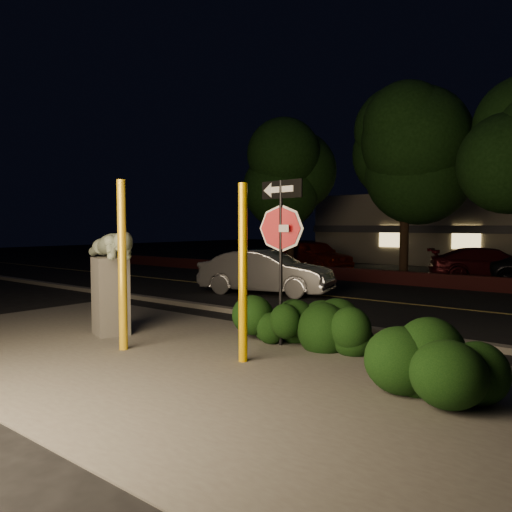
{
  "coord_description": "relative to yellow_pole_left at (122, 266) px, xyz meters",
  "views": [
    {
      "loc": [
        5.52,
        -6.45,
        2.21
      ],
      "look_at": [
        -0.66,
        1.25,
        1.6
      ],
      "focal_mm": 35.0,
      "sensor_mm": 36.0,
      "label": 1
    }
  ],
  "objects": [
    {
      "name": "signpost",
      "position": [
        1.98,
        1.99,
        0.65
      ],
      "size": [
        1.01,
        0.22,
        3.02
      ],
      "rotation": [
        0.0,
        0.0,
        -0.18
      ],
      "color": "black",
      "rests_on": "ground"
    },
    {
      "name": "tree_far_b",
      "position": [
        -0.75,
        14.34,
        4.55
      ],
      "size": [
        5.2,
        5.2,
        8.41
      ],
      "color": "black",
      "rests_on": "ground"
    },
    {
      "name": "hedge_right",
      "position": [
        2.89,
        2.28,
        -0.88
      ],
      "size": [
        2.1,
        1.52,
        1.24
      ],
      "primitive_type": "ellipsoid",
      "rotation": [
        0.0,
        0.0,
        0.3
      ],
      "color": "black",
      "rests_on": "ground"
    },
    {
      "name": "hedge_center",
      "position": [
        1.62,
        2.19,
        -1.01
      ],
      "size": [
        1.96,
        1.07,
        0.98
      ],
      "primitive_type": "ellipsoid",
      "rotation": [
        0.0,
        0.0,
        -0.1
      ],
      "color": "black",
      "rests_on": "ground"
    },
    {
      "name": "yellow_pole_right",
      "position": [
        2.15,
        0.73,
        -0.06
      ],
      "size": [
        0.14,
        0.14,
        2.88
      ],
      "primitive_type": "cylinder",
      "color": "#FEBB00",
      "rests_on": "ground"
    },
    {
      "name": "patio",
      "position": [
        1.75,
        0.14,
        -1.49
      ],
      "size": [
        14.0,
        6.0,
        0.02
      ],
      "primitive_type": "cube",
      "color": "#4C4944",
      "rests_on": "ground"
    },
    {
      "name": "sculpture",
      "position": [
        -1.18,
        0.59,
        -0.2
      ],
      "size": [
        1.95,
        1.08,
        2.11
      ],
      "rotation": [
        0.0,
        0.0,
        -0.33
      ],
      "color": "#4C4944",
      "rests_on": "ground"
    },
    {
      "name": "silver_sedan",
      "position": [
        -2.44,
        7.29,
        -0.79
      ],
      "size": [
        4.53,
        2.54,
        1.41
      ],
      "primitive_type": "imported",
      "rotation": [
        0.0,
        0.0,
        1.83
      ],
      "color": "#B0B0B5",
      "rests_on": "ground"
    },
    {
      "name": "hedge_far_right",
      "position": [
        5.21,
        0.87,
        -0.95
      ],
      "size": [
        1.65,
        1.11,
        1.09
      ],
      "primitive_type": "ellipsoid",
      "rotation": [
        0.0,
        0.0,
        -0.08
      ],
      "color": "black",
      "rests_on": "ground"
    },
    {
      "name": "tree_far_a",
      "position": [
        -6.25,
        14.14,
        3.84
      ],
      "size": [
        4.6,
        4.6,
        7.43
      ],
      "color": "black",
      "rests_on": "ground"
    },
    {
      "name": "lane_marking",
      "position": [
        1.75,
        8.14,
        -1.48
      ],
      "size": [
        80.0,
        0.12,
        0.0
      ],
      "primitive_type": "cube",
      "color": "tan",
      "rests_on": "road"
    },
    {
      "name": "parked_car_red",
      "position": [
        -5.83,
        15.59,
        -0.75
      ],
      "size": [
        4.74,
        3.17,
        1.5
      ],
      "primitive_type": "imported",
      "rotation": [
        0.0,
        0.0,
        1.22
      ],
      "color": "maroon",
      "rests_on": "ground"
    },
    {
      "name": "parked_car_darkred",
      "position": [
        2.26,
        15.55,
        -0.83
      ],
      "size": [
        4.95,
        3.69,
        1.33
      ],
      "primitive_type": "imported",
      "rotation": [
        0.0,
        0.0,
        2.02
      ],
      "color": "#3C0B10",
      "rests_on": "ground"
    },
    {
      "name": "yellow_pole_left",
      "position": [
        0.0,
        0.0,
        0.0
      ],
      "size": [
        0.15,
        0.15,
        3.0
      ],
      "primitive_type": "cylinder",
      "color": "yellow",
      "rests_on": "ground"
    },
    {
      "name": "parking_lot",
      "position": [
        1.75,
        18.14,
        -1.49
      ],
      "size": [
        40.0,
        12.0,
        0.01
      ],
      "primitive_type": "cube",
      "color": "black",
      "rests_on": "ground"
    },
    {
      "name": "brick_wall",
      "position": [
        1.75,
        12.44,
        -1.25
      ],
      "size": [
        40.0,
        0.35,
        0.5
      ],
      "primitive_type": "cube",
      "color": "#4D1819",
      "rests_on": "ground"
    },
    {
      "name": "curb",
      "position": [
        1.75,
        4.04,
        -1.44
      ],
      "size": [
        80.0,
        0.25,
        0.12
      ],
      "primitive_type": "cube",
      "color": "#4C4944",
      "rests_on": "ground"
    },
    {
      "name": "road",
      "position": [
        1.75,
        8.14,
        -1.49
      ],
      "size": [
        80.0,
        8.0,
        0.01
      ],
      "primitive_type": "cube",
      "color": "black",
      "rests_on": "ground"
    },
    {
      "name": "ground",
      "position": [
        1.75,
        11.14,
        -1.5
      ],
      "size": [
        90.0,
        90.0,
        0.0
      ],
      "primitive_type": "plane",
      "color": "black",
      "rests_on": "ground"
    }
  ]
}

